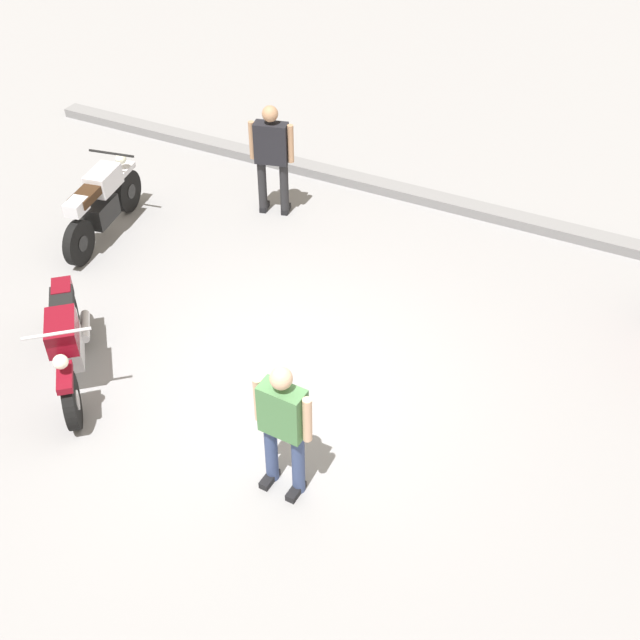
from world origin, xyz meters
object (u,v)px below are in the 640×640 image
motorcycle_maroon_cruiser (68,343)px  person_in_green_shirt (283,424)px  person_in_black_shirt (272,154)px  motorcycle_silver_cruiser (101,204)px

motorcycle_maroon_cruiser → person_in_green_shirt: bearing=43.8°
person_in_green_shirt → person_in_black_shirt: 5.18m
person_in_black_shirt → motorcycle_silver_cruiser: bearing=116.1°
motorcycle_maroon_cruiser → person_in_black_shirt: 4.22m
motorcycle_silver_cruiser → person_in_green_shirt: person_in_green_shirt is taller
person_in_green_shirt → person_in_black_shirt: person_in_black_shirt is taller
person_in_green_shirt → person_in_black_shirt: (-2.62, 4.47, 0.10)m
motorcycle_maroon_cruiser → motorcycle_silver_cruiser: size_ratio=0.80×
motorcycle_silver_cruiser → motorcycle_maroon_cruiser: bearing=-158.6°
motorcycle_silver_cruiser → person_in_black_shirt: bearing=-59.5°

